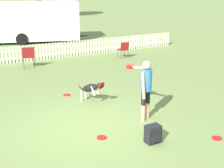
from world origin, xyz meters
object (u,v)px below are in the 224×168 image
at_px(frisbee_midfield, 217,138).
at_px(equipment_trailer, 33,21).
at_px(leaping_dog, 91,88).
at_px(frisbee_near_handler, 67,95).
at_px(folding_chair_blue_left, 124,48).
at_px(frisbee_near_dog, 102,137).
at_px(handler_person, 145,83).
at_px(folding_chair_center, 28,55).
at_px(backpack_on_grass, 153,134).

xyz_separation_m(frisbee_midfield, equipment_trailer, (-0.15, 14.52, 1.25)).
relative_size(leaping_dog, frisbee_midfield, 4.52).
height_order(frisbee_near_handler, equipment_trailer, equipment_trailer).
bearing_deg(folding_chair_blue_left, frisbee_near_dog, 59.74).
height_order(handler_person, folding_chair_center, handler_person).
height_order(leaping_dog, equipment_trailer, equipment_trailer).
xyz_separation_m(frisbee_near_handler, backpack_on_grass, (0.56, -3.85, 0.19)).
bearing_deg(leaping_dog, frisbee_midfield, 92.28).
height_order(leaping_dog, frisbee_near_dog, leaping_dog).
bearing_deg(folding_chair_blue_left, backpack_on_grass, 67.80).
bearing_deg(backpack_on_grass, equipment_trailer, 84.92).
height_order(folding_chair_blue_left, equipment_trailer, equipment_trailer).
relative_size(frisbee_midfield, backpack_on_grass, 0.56).
height_order(leaping_dog, folding_chair_center, folding_chair_center).
bearing_deg(backpack_on_grass, leaping_dog, 93.27).
xyz_separation_m(handler_person, frisbee_near_handler, (-1.11, 2.71, -0.97)).
bearing_deg(frisbee_near_dog, folding_chair_blue_left, 55.39).
xyz_separation_m(leaping_dog, frisbee_midfield, (1.56, -3.43, -0.46)).
relative_size(frisbee_midfield, folding_chair_blue_left, 0.29).
bearing_deg(frisbee_near_dog, handler_person, 15.55).
distance_m(backpack_on_grass, folding_chair_blue_left, 8.32).
relative_size(frisbee_midfield, equipment_trailer, 0.04).
height_order(handler_person, frisbee_near_dog, handler_person).
height_order(backpack_on_grass, equipment_trailer, equipment_trailer).
bearing_deg(folding_chair_center, frisbee_near_handler, 104.75).
bearing_deg(equipment_trailer, backpack_on_grass, -78.51).
height_order(leaping_dog, frisbee_near_handler, leaping_dog).
relative_size(folding_chair_blue_left, equipment_trailer, 0.13).
relative_size(frisbee_near_handler, frisbee_near_dog, 1.00).
height_order(leaping_dog, frisbee_midfield, leaping_dog).
bearing_deg(frisbee_midfield, equipment_trailer, 90.61).
bearing_deg(handler_person, folding_chair_center, 78.50).
height_order(frisbee_near_handler, folding_chair_center, folding_chair_center).
relative_size(folding_chair_blue_left, folding_chair_center, 0.86).
bearing_deg(frisbee_midfield, frisbee_near_dog, 150.32).
xyz_separation_m(leaping_dog, folding_chair_blue_left, (3.88, 4.58, -0.00)).
distance_m(frisbee_midfield, folding_chair_blue_left, 8.35).
xyz_separation_m(leaping_dog, equipment_trailer, (1.40, 11.08, 0.79)).
bearing_deg(folding_chair_center, frisbee_midfield, 116.72).
distance_m(frisbee_near_handler, folding_chair_center, 4.01).
relative_size(folding_chair_center, equipment_trailer, 0.15).
bearing_deg(folding_chair_center, backpack_on_grass, 107.84).
distance_m(handler_person, folding_chair_center, 6.81).
height_order(handler_person, equipment_trailer, equipment_trailer).
height_order(backpack_on_grass, folding_chair_blue_left, folding_chair_blue_left).
distance_m(frisbee_midfield, equipment_trailer, 14.57).
relative_size(frisbee_near_dog, folding_chair_blue_left, 0.29).
bearing_deg(frisbee_midfield, folding_chair_center, 104.03).
bearing_deg(frisbee_midfield, leaping_dog, 114.38).
relative_size(handler_person, folding_chair_center, 1.74).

